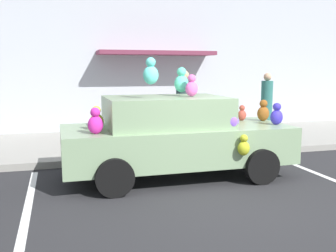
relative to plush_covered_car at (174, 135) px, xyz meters
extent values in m
plane|color=#262628|center=(0.41, -1.75, -0.81)|extent=(60.00, 60.00, 0.00)
cube|color=gray|center=(0.41, 3.25, -0.73)|extent=(24.00, 4.00, 0.15)
cube|color=#B2B7C1|center=(0.41, 5.40, 2.39)|extent=(24.00, 0.30, 6.40)
cube|color=brown|center=(0.88, 4.85, 1.74)|extent=(3.60, 1.10, 0.12)
cube|color=silver|center=(2.79, -0.75, -0.80)|extent=(0.12, 3.60, 0.01)
cube|color=silver|center=(-2.61, -0.75, -0.80)|extent=(0.12, 3.60, 0.01)
cube|color=gray|center=(0.04, 0.00, -0.16)|extent=(4.28, 1.77, 0.68)
cube|color=gray|center=(-0.17, 0.00, 0.46)|extent=(2.23, 1.56, 0.56)
cylinder|color=black|center=(1.37, 0.89, -0.49)|extent=(0.64, 0.22, 0.64)
cylinder|color=black|center=(1.37, -0.88, -0.49)|extent=(0.64, 0.22, 0.64)
cylinder|color=black|center=(-1.28, 0.89, -0.49)|extent=(0.64, 0.22, 0.64)
cylinder|color=black|center=(-1.28, -0.88, -0.49)|extent=(0.64, 0.22, 0.64)
ellipsoid|color=#382DBB|center=(1.96, -0.36, 0.32)|extent=(0.25, 0.20, 0.29)
sphere|color=#382DBB|center=(1.96, -0.36, 0.53)|extent=(0.16, 0.16, 0.16)
ellipsoid|color=#59D7CA|center=(-0.53, -0.31, 1.15)|extent=(0.27, 0.22, 0.32)
sphere|color=#59D7CA|center=(-0.53, -0.31, 1.37)|extent=(0.17, 0.17, 0.17)
ellipsoid|color=#A8B022|center=(0.97, -0.97, -0.12)|extent=(0.22, 0.18, 0.26)
sphere|color=#A8B022|center=(0.97, -0.97, 0.06)|extent=(0.14, 0.14, 0.14)
ellipsoid|color=olive|center=(0.88, 0.59, 0.31)|extent=(0.23, 0.19, 0.27)
sphere|color=olive|center=(0.88, 0.59, 0.50)|extent=(0.15, 0.15, 0.15)
ellipsoid|color=green|center=(1.05, 0.21, 0.28)|extent=(0.17, 0.14, 0.20)
sphere|color=green|center=(1.05, 0.21, 0.41)|extent=(0.11, 0.11, 0.11)
ellipsoid|color=gold|center=(-1.47, -0.06, 0.33)|extent=(0.25, 0.20, 0.29)
sphere|color=gold|center=(-1.47, -0.06, 0.53)|extent=(0.16, 0.16, 0.16)
ellipsoid|color=#AC4134|center=(1.61, 0.41, 0.29)|extent=(0.19, 0.15, 0.22)
sphere|color=#AC4134|center=(1.61, 0.41, 0.44)|extent=(0.12, 0.12, 0.12)
ellipsoid|color=#8554E1|center=(0.86, -0.69, 0.33)|extent=(0.26, 0.21, 0.30)
sphere|color=#8554E1|center=(0.86, -0.69, 0.54)|extent=(0.16, 0.16, 0.16)
ellipsoid|color=#99B83B|center=(0.76, -0.09, 0.29)|extent=(0.19, 0.15, 0.22)
sphere|color=#99B83B|center=(0.76, -0.09, 0.44)|extent=(0.12, 0.12, 0.12)
ellipsoid|color=#DA57AB|center=(0.29, -0.13, 0.89)|extent=(0.24, 0.19, 0.28)
sphere|color=#DA57AB|center=(0.29, -0.13, 1.08)|extent=(0.15, 0.15, 0.15)
ellipsoid|color=#57DDB7|center=(0.18, 0.15, 0.97)|extent=(0.28, 0.23, 0.33)
sphere|color=#57DDB7|center=(0.18, 0.15, 1.20)|extent=(0.18, 0.18, 0.18)
ellipsoid|color=#DD29A7|center=(-1.53, -0.50, 0.33)|extent=(0.26, 0.21, 0.30)
sphere|color=#DD29A7|center=(-1.53, -0.50, 0.54)|extent=(0.16, 0.16, 0.16)
ellipsoid|color=brown|center=(2.01, 0.23, 0.33)|extent=(0.26, 0.21, 0.30)
sphere|color=brown|center=(2.01, 0.23, 0.54)|extent=(0.16, 0.16, 0.16)
ellipsoid|color=beige|center=(-0.96, 2.13, -0.47)|extent=(0.30, 0.25, 0.37)
sphere|color=beige|center=(-0.96, 2.13, -0.21)|extent=(0.21, 0.21, 0.21)
sphere|color=beige|center=(-1.04, 2.13, -0.13)|extent=(0.09, 0.09, 0.09)
sphere|color=beige|center=(-0.89, 2.13, -0.13)|extent=(0.09, 0.09, 0.09)
cylinder|color=#283E41|center=(0.75, 1.74, 0.16)|extent=(0.36, 0.36, 1.63)
sphere|color=tan|center=(0.75, 1.74, 1.10)|extent=(0.25, 0.25, 0.25)
cylinder|color=#2C6963|center=(3.59, 2.83, 0.14)|extent=(0.32, 0.32, 1.58)
sphere|color=tan|center=(3.59, 2.83, 1.04)|extent=(0.22, 0.22, 0.22)
camera|label=1|loc=(-2.13, -7.01, 1.25)|focal=41.72mm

